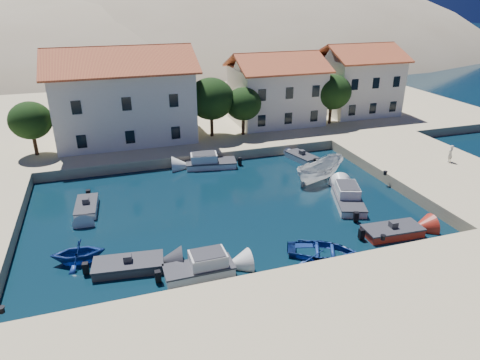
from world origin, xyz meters
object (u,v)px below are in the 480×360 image
cabin_cruiser_south (199,268)px  rowboat_south (321,255)px  building_right (358,78)px  boat_east (319,180)px  pedestrian (450,154)px  building_left (123,93)px  building_mid (276,87)px  cabin_cruiser_east (348,199)px

cabin_cruiser_south → rowboat_south: cabin_cruiser_south is taller
building_right → boat_east: 23.10m
cabin_cruiser_south → pedestrian: bearing=17.9°
building_left → pedestrian: (28.34, -17.19, -4.11)m
building_right → rowboat_south: 34.92m
building_mid → building_right: building_right is taller
building_right → boat_east: size_ratio=1.70×
building_left → rowboat_south: bearing=-68.8°
cabin_cruiser_south → rowboat_south: size_ratio=0.95×
building_right → cabin_cruiser_east: building_right is taller
building_right → cabin_cruiser_south: building_right is taller
building_left → cabin_cruiser_south: (2.09, -25.82, -5.46)m
building_right → cabin_cruiser_south: 39.73m
rowboat_south → boat_east: 12.23m
cabin_cruiser_south → pedestrian: 27.67m
building_mid → pedestrian: (10.34, -18.19, -3.39)m
cabin_cruiser_east → boat_east: 5.07m
cabin_cruiser_south → pedestrian: (26.25, 8.64, 1.35)m
cabin_cruiser_south → boat_east: (13.63, 10.52, -0.48)m
building_right → pedestrian: size_ratio=5.72×
building_mid → cabin_cruiser_east: size_ratio=1.97×
building_right → rowboat_south: building_right is taller
building_mid → pedestrian: size_ratio=6.36×
rowboat_south → pedestrian: bearing=-38.7°
boat_east → pedestrian: pedestrian is taller
cabin_cruiser_south → boat_east: cabin_cruiser_south is taller
building_right → cabin_cruiser_south: size_ratio=2.24×
cabin_cruiser_south → cabin_cruiser_east: bearing=21.6°
building_right → pedestrian: 19.60m
building_mid → boat_east: bearing=-98.0°
building_left → cabin_cruiser_east: 26.25m
building_mid → pedestrian: 21.19m
rowboat_south → cabin_cruiser_east: 8.05m
building_right → pedestrian: bearing=-95.0°
building_right → building_mid: bearing=-175.2°
building_left → building_mid: (18.00, 1.00, -0.71)m
building_mid → boat_east: size_ratio=1.89×
building_mid → cabin_cruiser_east: building_mid is taller
cabin_cruiser_east → boat_east: (0.05, 5.04, -0.48)m
building_left → boat_east: building_left is taller
building_left → building_right: bearing=3.8°
pedestrian → building_right: bearing=-116.1°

